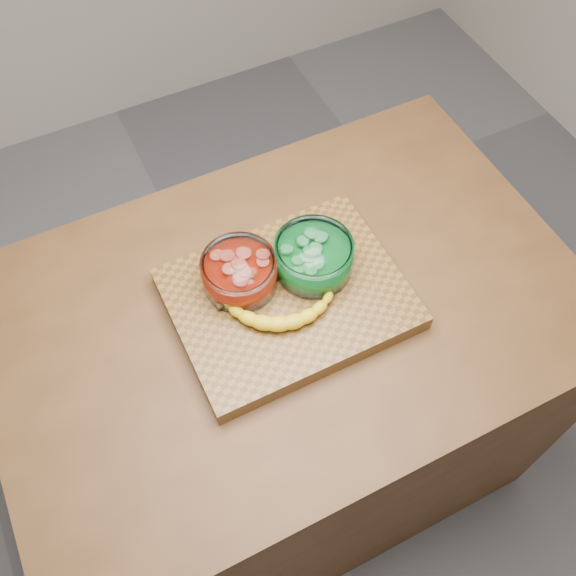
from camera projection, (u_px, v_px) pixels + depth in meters
name	position (u px, v px, depth m)	size (l,w,h in m)	color
ground	(288.00, 450.00, 2.05)	(3.50, 3.50, 0.00)	#5C5C61
counter	(288.00, 394.00, 1.67)	(1.20, 0.80, 0.90)	#513118
cutting_board	(288.00, 299.00, 1.27)	(0.45, 0.35, 0.04)	brown
bowl_red	(239.00, 273.00, 1.24)	(0.15, 0.15, 0.07)	white
bowl_green	(314.00, 257.00, 1.26)	(0.16, 0.16, 0.07)	white
banana	(280.00, 303.00, 1.23)	(0.23, 0.15, 0.03)	gold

